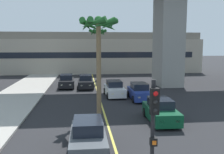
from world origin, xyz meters
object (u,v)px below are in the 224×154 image
(traffic_light_median_near, at_px, (153,131))
(car_queue_sixth, at_px, (161,111))
(car_queue_second, at_px, (88,137))
(car_queue_third, at_px, (140,92))
(car_queue_fourth, at_px, (66,81))
(car_queue_front, at_px, (86,82))
(car_queue_fifth, at_px, (114,89))
(palm_tree_mid_median, at_px, (98,40))
(palm_tree_near_median, at_px, (99,33))

(traffic_light_median_near, bearing_deg, car_queue_sixth, 71.27)
(car_queue_second, relative_size, car_queue_third, 1.00)
(car_queue_fourth, relative_size, traffic_light_median_near, 0.99)
(car_queue_front, bearing_deg, car_queue_fifth, -61.52)
(car_queue_third, height_order, palm_tree_mid_median, palm_tree_mid_median)
(car_queue_front, xyz_separation_m, car_queue_fourth, (-2.30, 0.65, 0.00))
(car_queue_fifth, xyz_separation_m, traffic_light_median_near, (-1.11, -18.16, 1.99))
(car_queue_front, relative_size, car_queue_fourth, 0.99)
(car_queue_fifth, bearing_deg, palm_tree_mid_median, 94.44)
(car_queue_fourth, xyz_separation_m, palm_tree_near_median, (3.17, -12.41, 5.26))
(car_queue_third, distance_m, traffic_light_median_near, 16.75)
(car_queue_fourth, height_order, car_queue_sixth, same)
(car_queue_sixth, height_order, palm_tree_near_median, palm_tree_near_median)
(palm_tree_mid_median, bearing_deg, car_queue_sixth, -81.78)
(car_queue_front, bearing_deg, car_queue_third, -54.67)
(palm_tree_near_median, bearing_deg, car_queue_front, 94.24)
(car_queue_second, relative_size, traffic_light_median_near, 0.98)
(car_queue_front, distance_m, car_queue_fifth, 5.91)
(palm_tree_near_median, relative_size, palm_tree_mid_median, 0.97)
(car_queue_second, height_order, palm_tree_mid_median, palm_tree_mid_median)
(car_queue_third, height_order, car_queue_fifth, same)
(car_queue_sixth, xyz_separation_m, palm_tree_mid_median, (-2.99, 20.69, 5.14))
(car_queue_second, height_order, car_queue_third, same)
(car_queue_front, relative_size, car_queue_third, 1.00)
(car_queue_fourth, relative_size, palm_tree_near_median, 0.58)
(traffic_light_median_near, bearing_deg, car_queue_front, 94.19)
(car_queue_second, relative_size, car_queue_sixth, 0.99)
(car_queue_second, height_order, car_queue_sixth, same)
(car_queue_second, height_order, car_queue_fourth, same)
(car_queue_third, relative_size, car_queue_fourth, 0.99)
(car_queue_second, bearing_deg, car_queue_fifth, 77.49)
(car_queue_fifth, bearing_deg, car_queue_front, 118.48)
(palm_tree_near_median, xyz_separation_m, palm_tree_mid_median, (1.02, 18.45, -0.12))
(car_queue_fifth, bearing_deg, car_queue_sixth, -76.81)
(car_queue_fifth, bearing_deg, car_queue_fourth, 131.19)
(car_queue_front, distance_m, car_queue_sixth, 14.83)
(palm_tree_mid_median, bearing_deg, car_queue_front, -105.81)
(car_queue_fourth, distance_m, car_queue_sixth, 16.32)
(car_queue_third, xyz_separation_m, car_queue_sixth, (-0.11, -6.96, 0.00))
(car_queue_third, xyz_separation_m, traffic_light_median_near, (-3.28, -16.31, 1.99))
(car_queue_sixth, relative_size, traffic_light_median_near, 0.99)
(palm_tree_near_median, bearing_deg, car_queue_second, -98.38)
(car_queue_sixth, distance_m, palm_tree_near_median, 6.98)
(traffic_light_median_near, relative_size, palm_tree_mid_median, 0.56)
(car_queue_third, relative_size, palm_tree_mid_median, 0.55)
(car_queue_front, height_order, palm_tree_near_median, palm_tree_near_median)
(car_queue_second, xyz_separation_m, palm_tree_near_median, (0.96, 6.55, 5.26))
(car_queue_second, height_order, palm_tree_near_median, palm_tree_near_median)
(car_queue_front, height_order, car_queue_fourth, same)
(car_queue_front, relative_size, traffic_light_median_near, 0.98)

